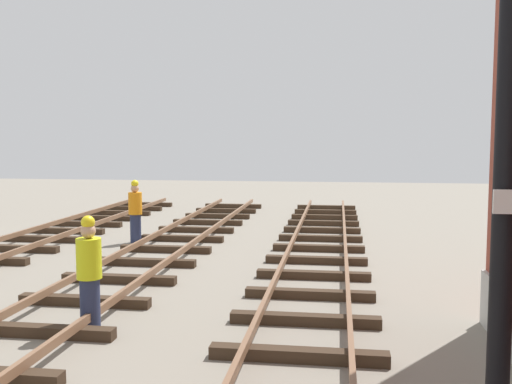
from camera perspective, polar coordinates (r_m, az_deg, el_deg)
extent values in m
cube|color=#38281C|center=(8.41, 4.17, -15.65)|extent=(2.50, 0.24, 0.18)
cube|color=#38281C|center=(9.91, 4.82, -12.37)|extent=(2.50, 0.24, 0.18)
cube|color=#38281C|center=(11.43, 5.29, -9.96)|extent=(2.50, 0.24, 0.18)
cube|color=#38281C|center=(12.97, 5.65, -8.12)|extent=(2.50, 0.24, 0.18)
cube|color=#38281C|center=(14.53, 5.92, -6.67)|extent=(2.50, 0.24, 0.18)
cube|color=#38281C|center=(16.09, 6.14, -5.50)|extent=(2.50, 0.24, 0.18)
cube|color=#38281C|center=(17.65, 6.33, -4.54)|extent=(2.50, 0.24, 0.18)
cube|color=#38281C|center=(19.22, 6.48, -3.73)|extent=(2.50, 0.24, 0.18)
cube|color=#38281C|center=(20.80, 6.61, -3.05)|extent=(2.50, 0.24, 0.18)
cube|color=#38281C|center=(22.37, 6.72, -2.46)|extent=(2.50, 0.24, 0.18)
cube|color=#38281C|center=(23.95, 6.81, -1.95)|extent=(2.50, 0.24, 0.18)
cube|color=#38281C|center=(25.53, 6.90, -1.51)|extent=(2.50, 0.24, 0.18)
cube|color=#38281C|center=(9.95, -20.61, -12.63)|extent=(2.50, 0.24, 0.18)
cube|color=#38281C|center=(11.40, -16.44, -10.20)|extent=(2.50, 0.24, 0.18)
cube|color=#38281C|center=(12.92, -13.27, -8.30)|extent=(2.50, 0.24, 0.18)
cube|color=#38281C|center=(14.47, -10.81, -6.78)|extent=(2.50, 0.24, 0.18)
cube|color=#38281C|center=(16.06, -8.83, -5.55)|extent=(2.50, 0.24, 0.18)
cube|color=#38281C|center=(17.67, -7.22, -4.54)|extent=(2.50, 0.24, 0.18)
cube|color=#38281C|center=(19.29, -5.88, -3.69)|extent=(2.50, 0.24, 0.18)
cube|color=#38281C|center=(20.93, -4.75, -2.98)|extent=(2.50, 0.24, 0.18)
cube|color=#38281C|center=(22.57, -3.79, -2.37)|extent=(2.50, 0.24, 0.18)
cube|color=#38281C|center=(24.23, -2.96, -1.84)|extent=(2.50, 0.24, 0.18)
cube|color=#38281C|center=(25.89, -2.24, -1.38)|extent=(2.50, 0.24, 0.18)
cube|color=#38281C|center=(17.26, -22.55, -5.14)|extent=(2.50, 0.24, 0.18)
cube|color=#38281C|center=(18.58, -20.12, -4.34)|extent=(2.50, 0.24, 0.18)
cube|color=#38281C|center=(19.93, -18.03, -3.64)|extent=(2.50, 0.24, 0.18)
cube|color=#38281C|center=(21.31, -16.20, -3.02)|extent=(2.50, 0.24, 0.18)
cube|color=#38281C|center=(22.71, -14.60, -2.48)|extent=(2.50, 0.24, 0.18)
cube|color=#38281C|center=(24.13, -13.19, -2.00)|extent=(2.50, 0.24, 0.18)
cube|color=#38281C|center=(25.56, -11.94, -1.57)|extent=(2.50, 0.24, 0.18)
cube|color=#38281C|center=(27.00, -10.82, -1.19)|extent=(2.50, 0.24, 0.18)
cylinder|color=black|center=(4.85, 23.08, -3.52)|extent=(0.18, 0.18, 4.77)
cube|color=white|center=(4.68, 23.62, -0.89)|extent=(0.24, 0.03, 0.18)
cylinder|color=#262D4C|center=(17.65, -11.71, -3.51)|extent=(0.32, 0.32, 0.85)
cylinder|color=orange|center=(17.56, -11.75, -1.09)|extent=(0.40, 0.40, 0.65)
sphere|color=tan|center=(17.51, -11.78, 0.35)|extent=(0.24, 0.24, 0.24)
sphere|color=yellow|center=(17.50, -11.79, 0.81)|extent=(0.22, 0.22, 0.22)
cylinder|color=#262D4C|center=(9.91, -15.94, -10.53)|extent=(0.32, 0.32, 0.85)
cylinder|color=yellow|center=(9.74, -16.05, -6.28)|extent=(0.40, 0.40, 0.65)
sphere|color=tan|center=(9.66, -16.12, -3.69)|extent=(0.24, 0.24, 0.24)
sphere|color=yellow|center=(9.64, -16.14, -2.87)|extent=(0.22, 0.22, 0.22)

